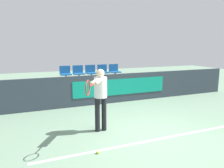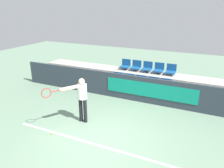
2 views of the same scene
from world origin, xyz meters
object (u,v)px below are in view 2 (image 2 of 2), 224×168
(stadium_chair_7, at_px, (147,68))
(tennis_player, at_px, (80,96))
(stadium_chair_0, at_px, (117,79))
(stadium_chair_6, at_px, (136,66))
(stadium_chair_1, at_px, (129,80))
(tennis_ball, at_px, (52,133))
(stadium_chair_3, at_px, (153,84))
(stadium_chair_2, at_px, (140,82))
(stadium_chair_9, at_px, (171,70))
(stadium_chair_4, at_px, (165,86))
(stadium_chair_8, at_px, (159,69))
(stadium_chair_5, at_px, (125,65))

(stadium_chair_7, xyz_separation_m, tennis_player, (-1.11, -4.37, -0.03))
(stadium_chair_0, xyz_separation_m, stadium_chair_6, (0.58, 1.04, 0.42))
(stadium_chair_1, relative_size, tennis_ball, 7.70)
(stadium_chair_6, bearing_deg, tennis_player, -96.90)
(stadium_chair_1, height_order, stadium_chair_3, same)
(stadium_chair_0, xyz_separation_m, stadium_chair_2, (1.17, 0.00, 0.00))
(stadium_chair_7, height_order, stadium_chair_9, same)
(stadium_chair_7, xyz_separation_m, stadium_chair_9, (1.17, 0.00, 0.00))
(stadium_chair_2, height_order, stadium_chair_4, same)
(stadium_chair_4, distance_m, tennis_ball, 5.24)
(stadium_chair_2, relative_size, stadium_chair_4, 1.00)
(stadium_chair_7, relative_size, tennis_player, 0.31)
(tennis_ball, bearing_deg, stadium_chair_1, 77.61)
(stadium_chair_1, height_order, stadium_chair_8, stadium_chair_8)
(stadium_chair_5, relative_size, stadium_chair_6, 1.00)
(stadium_chair_5, relative_size, stadium_chair_7, 1.00)
(stadium_chair_2, bearing_deg, stadium_chair_9, 41.70)
(tennis_ball, bearing_deg, stadium_chair_7, 74.12)
(stadium_chair_7, distance_m, tennis_ball, 5.78)
(stadium_chair_9, xyz_separation_m, tennis_player, (-2.28, -4.37, -0.03))
(stadium_chair_4, bearing_deg, tennis_player, -124.36)
(stadium_chair_6, xyz_separation_m, tennis_player, (-0.53, -4.37, -0.03))
(stadium_chair_0, distance_m, stadium_chair_2, 1.17)
(stadium_chair_2, relative_size, stadium_chair_5, 1.00)
(stadium_chair_0, height_order, stadium_chair_3, same)
(stadium_chair_4, distance_m, stadium_chair_8, 1.26)
(stadium_chair_8, relative_size, tennis_ball, 7.70)
(stadium_chair_2, xyz_separation_m, tennis_ball, (-1.56, -4.43, -0.61))
(stadium_chair_4, height_order, stadium_chair_6, stadium_chair_6)
(stadium_chair_7, height_order, tennis_ball, stadium_chair_7)
(stadium_chair_8, bearing_deg, stadium_chair_2, -119.30)
(stadium_chair_9, bearing_deg, stadium_chair_5, 180.00)
(stadium_chair_0, distance_m, stadium_chair_4, 2.33)
(stadium_chair_5, height_order, tennis_ball, stadium_chair_5)
(stadium_chair_0, height_order, stadium_chair_8, stadium_chair_8)
(stadium_chair_8, bearing_deg, stadium_chair_1, -138.30)
(stadium_chair_3, distance_m, stadium_chair_5, 2.08)
(stadium_chair_4, relative_size, stadium_chair_8, 1.00)
(stadium_chair_2, relative_size, tennis_ball, 7.70)
(stadium_chair_0, distance_m, stadium_chair_1, 0.58)
(stadium_chair_5, height_order, tennis_player, tennis_player)
(stadium_chair_3, relative_size, stadium_chair_5, 1.00)
(stadium_chair_1, xyz_separation_m, tennis_player, (-0.53, -3.33, 0.39))
(stadium_chair_5, height_order, stadium_chair_8, same)
(stadium_chair_3, xyz_separation_m, tennis_ball, (-2.14, -4.43, -0.61))
(stadium_chair_0, xyz_separation_m, stadium_chair_9, (2.33, 1.04, 0.42))
(stadium_chair_0, relative_size, stadium_chair_4, 1.00)
(stadium_chair_6, distance_m, stadium_chair_9, 1.75)
(stadium_chair_0, bearing_deg, stadium_chair_9, 24.01)
(stadium_chair_8, bearing_deg, stadium_chair_3, -90.00)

